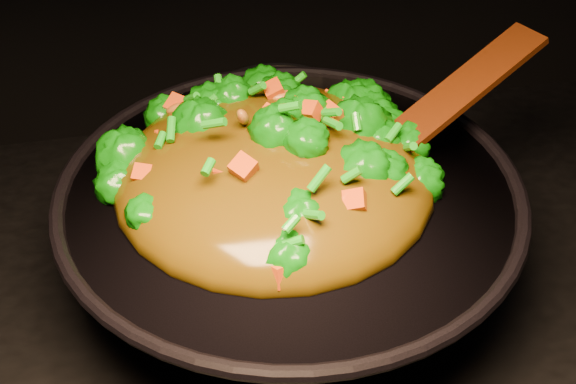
{
  "coord_description": "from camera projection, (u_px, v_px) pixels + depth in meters",
  "views": [
    {
      "loc": [
        -0.1,
        -0.45,
        1.5
      ],
      "look_at": [
        0.02,
        0.12,
        1.02
      ],
      "focal_mm": 45.0,
      "sensor_mm": 36.0,
      "label": 1
    }
  ],
  "objects": [
    {
      "name": "wok",
      "position": [
        290.0,
        234.0,
        0.78
      ],
      "size": [
        0.62,
        0.62,
        0.13
      ],
      "primitive_type": null,
      "rotation": [
        0.0,
        0.0,
        -0.42
      ],
      "color": "black",
      "rests_on": "stovetop"
    },
    {
      "name": "stir_fry",
      "position": [
        274.0,
        136.0,
        0.71
      ],
      "size": [
        0.41,
        0.41,
        0.11
      ],
      "primitive_type": null,
      "rotation": [
        0.0,
        0.0,
        0.27
      ],
      "color": "#0E7908",
      "rests_on": "wok"
    },
    {
      "name": "spatula",
      "position": [
        431.0,
        115.0,
        0.76
      ],
      "size": [
        0.28,
        0.15,
        0.12
      ],
      "primitive_type": "cube",
      "rotation": [
        0.0,
        -0.38,
        0.38
      ],
      "color": "#3C1705",
      "rests_on": "wok"
    },
    {
      "name": "back_pot",
      "position": [
        278.0,
        134.0,
        0.95
      ],
      "size": [
        0.24,
        0.24,
        0.11
      ],
      "primitive_type": "cylinder",
      "rotation": [
        0.0,
        0.0,
        -0.33
      ],
      "color": "black",
      "rests_on": "stovetop"
    }
  ]
}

